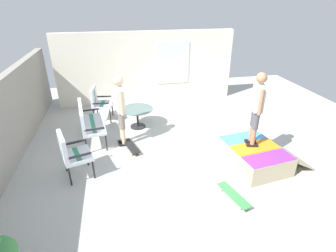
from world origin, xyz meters
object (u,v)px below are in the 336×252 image
patio_bench (88,120)px  patio_table (137,114)px  skate_ramp (255,155)px  skateboard_by_bench (131,146)px  patio_chair_by_wall (70,152)px  person_watching (120,106)px  patio_chair_near_house (98,101)px  skateboard_spare (234,195)px  person_skater (257,105)px

patio_bench → patio_table: patio_bench is taller
skate_ramp → skateboard_by_bench: size_ratio=2.25×
skateboard_by_bench → patio_table: bearing=-13.5°
patio_chair_by_wall → skateboard_by_bench: size_ratio=1.24×
patio_chair_by_wall → patio_table: 2.58m
skate_ramp → patio_chair_by_wall: patio_chair_by_wall is taller
person_watching → skateboard_by_bench: 1.04m
patio_chair_near_house → skateboard_spare: (-4.10, -2.56, -0.53)m
skate_ramp → patio_table: bearing=45.3°
skate_ramp → patio_chair_near_house: (3.11, 3.49, 0.39)m
person_skater → patio_chair_near_house: bearing=48.9°
person_watching → skateboard_by_bench: bearing=-151.0°
patio_bench → person_watching: person_watching is taller
patio_chair_near_house → patio_table: size_ratio=1.13×
patio_chair_near_house → person_skater: (-2.98, -3.42, 0.78)m
patio_table → person_skater: person_skater is taller
skate_ramp → skateboard_spare: 1.36m
patio_chair_by_wall → person_skater: (-0.18, -3.87, 0.78)m
person_skater → skateboard_spare: size_ratio=1.98×
patio_chair_near_house → person_watching: person_watching is taller
skate_ramp → patio_bench: 4.12m
person_watching → skate_ramp: bearing=-117.5°
skateboard_by_bench → patio_bench: bearing=60.0°
person_watching → skateboard_spare: bearing=-142.0°
patio_table → patio_chair_by_wall: bearing=143.5°
patio_bench → patio_chair_near_house: size_ratio=1.29×
patio_chair_by_wall → skateboard_by_bench: patio_chair_by_wall is taller
person_skater → skateboard_by_bench: size_ratio=1.98×
person_skater → skateboard_by_bench: 3.12m
skate_ramp → patio_chair_by_wall: 3.97m
patio_table → skateboard_spare: 3.69m
person_watching → skateboard_spare: size_ratio=2.17×
skate_ramp → person_skater: bearing=26.5°
patio_table → person_watching: (-0.89, 0.46, 0.65)m
patio_chair_near_house → person_skater: person_skater is taller
patio_chair_by_wall → person_skater: 3.95m
skateboard_spare → patio_chair_by_wall: bearing=66.6°
skateboard_spare → skate_ramp: bearing=-43.3°
patio_chair_by_wall → skateboard_spare: 3.32m
person_skater → person_watching: bearing=64.1°
patio_bench → patio_table: (0.62, -1.30, -0.21)m
patio_chair_near_house → person_watching: size_ratio=0.57×
skateboard_by_bench → skate_ramp: bearing=-113.6°
patio_table → skateboard_spare: size_ratio=1.09×
patio_chair_near_house → person_skater: 4.61m
patio_chair_near_house → patio_chair_by_wall: 2.84m
patio_table → person_skater: size_ratio=0.55×
patio_table → skate_ramp: bearing=-134.7°
patio_bench → patio_chair_near_house: bearing=-9.1°
skateboard_spare → person_skater: bearing=-37.8°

